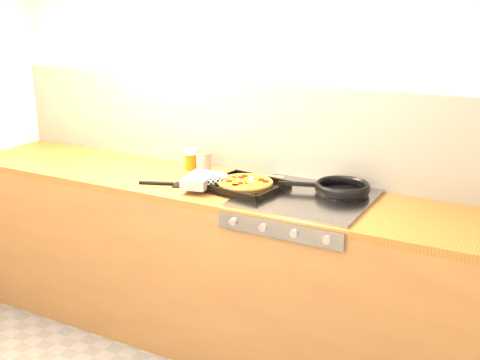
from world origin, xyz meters
The scene contains 9 objects.
room_shell centered at (0.00, 1.39, 1.15)m, with size 3.20×3.20×3.20m.
counter_run centered at (0.00, 1.10, 0.45)m, with size 3.20×0.62×0.90m.
stovetop centered at (0.45, 1.10, 0.91)m, with size 0.60×0.56×0.02m, color gray.
pizza_on_tray centered at (0.07, 1.06, 0.94)m, with size 0.49×0.39×0.06m.
frying_pan centered at (0.58, 1.22, 0.94)m, with size 0.47×0.33×0.04m.
tomato_can centered at (-0.21, 1.23, 0.96)m, with size 0.11×0.11×0.12m.
juice_glass centered at (-0.31, 1.27, 0.96)m, with size 0.09×0.09×0.12m.
wooden_spoon centered at (0.11, 1.32, 0.91)m, with size 0.30×0.09×0.02m.
black_spatula centered at (-0.26, 0.97, 0.91)m, with size 0.28×0.15×0.02m.
Camera 1 is at (1.47, -1.43, 1.83)m, focal length 45.00 mm.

